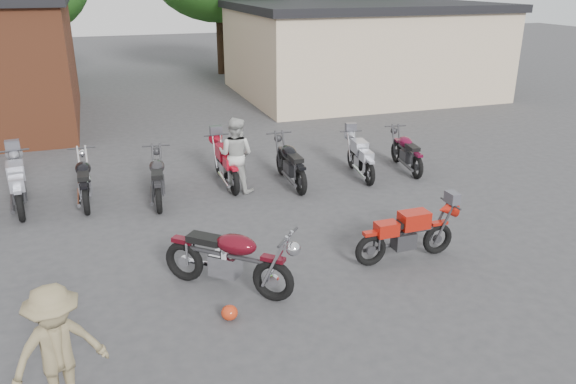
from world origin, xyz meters
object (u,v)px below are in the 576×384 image
object	(u,v)px
person_light	(236,155)
row_bike_6	(360,156)
helmet	(230,313)
person_tan	(58,352)
row_bike_1	(18,182)
row_bike_3	(158,176)
row_bike_4	(226,162)
row_bike_7	(406,150)
row_bike_5	(290,161)
vintage_motorcycle	(229,255)
sportbike	(408,232)
row_bike_2	(84,178)

from	to	relation	value
person_light	row_bike_6	size ratio (longest dim) A/B	0.94
row_bike_6	person_light	bearing A→B (deg)	96.90
helmet	row_bike_6	distance (m)	6.96
person_tan	row_bike_1	distance (m)	6.98
row_bike_1	row_bike_3	size ratio (longest dim) A/B	1.03
row_bike_4	row_bike_7	xyz separation A→B (m)	(4.70, -0.42, -0.03)
row_bike_1	row_bike_5	xyz separation A→B (m)	(6.08, -0.45, -0.00)
vintage_motorcycle	helmet	xyz separation A→B (m)	(-0.21, -0.80, -0.53)
sportbike	row_bike_4	xyz separation A→B (m)	(-2.16, 4.84, 0.03)
person_light	person_tan	world-z (taller)	person_light
row_bike_1	row_bike_2	bearing A→B (deg)	-99.70
helmet	row_bike_4	distance (m)	5.84
row_bike_2	row_bike_5	xyz separation A→B (m)	(4.72, -0.36, 0.02)
row_bike_5	row_bike_6	xyz separation A→B (m)	(1.86, -0.03, -0.05)
vintage_motorcycle	row_bike_3	distance (m)	4.41
row_bike_2	row_bike_7	bearing A→B (deg)	-92.71
row_bike_2	row_bike_7	size ratio (longest dim) A/B	1.05
row_bike_2	row_bike_4	size ratio (longest dim) A/B	1.00
helmet	row_bike_5	xyz separation A→B (m)	(2.76, 5.22, 0.48)
vintage_motorcycle	row_bike_5	bearing A→B (deg)	101.81
sportbike	person_light	size ratio (longest dim) A/B	1.06
vintage_motorcycle	row_bike_2	world-z (taller)	vintage_motorcycle
vintage_motorcycle	sportbike	distance (m)	3.23
row_bike_5	row_bike_4	bearing A→B (deg)	73.82
person_light	row_bike_4	bearing A→B (deg)	-35.89
person_tan	row_bike_5	xyz separation A→B (m)	(4.99, 6.44, -0.24)
sportbike	row_bike_1	world-z (taller)	row_bike_1
row_bike_1	row_bike_4	world-z (taller)	row_bike_1
person_light	row_bike_5	xyz separation A→B (m)	(1.35, 0.02, -0.29)
helmet	row_bike_1	size ratio (longest dim) A/B	0.12
helmet	row_bike_6	xyz separation A→B (m)	(4.63, 5.19, 0.43)
sportbike	row_bike_2	distance (m)	7.18
helmet	row_bike_6	bearing A→B (deg)	48.28
row_bike_2	row_bike_4	distance (m)	3.24
person_tan	row_bike_7	xyz separation A→B (m)	(8.20, 6.48, -0.28)
helmet	row_bike_2	size ratio (longest dim) A/B	0.13
sportbike	row_bike_5	world-z (taller)	row_bike_5
row_bike_1	row_bike_5	world-z (taller)	row_bike_1
sportbike	row_bike_4	world-z (taller)	row_bike_4
person_tan	row_bike_5	world-z (taller)	person_tan
helmet	row_bike_4	world-z (taller)	row_bike_4
sportbike	row_bike_3	world-z (taller)	row_bike_3
row_bike_2	person_tan	bearing A→B (deg)	177.36
helmet	row_bike_4	size ratio (longest dim) A/B	0.13
vintage_motorcycle	row_bike_5	distance (m)	5.11
sportbike	row_bike_6	world-z (taller)	same
row_bike_3	row_bike_1	bearing A→B (deg)	86.73
row_bike_2	sportbike	bearing A→B (deg)	-131.73
row_bike_3	row_bike_6	distance (m)	5.02
vintage_motorcycle	row_bike_2	xyz separation A→B (m)	(-2.16, 4.78, -0.07)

